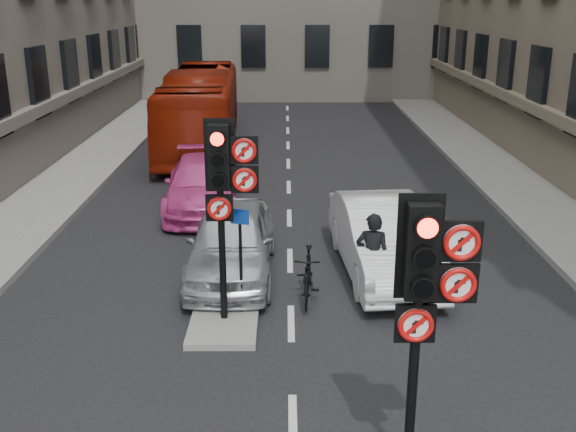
{
  "coord_description": "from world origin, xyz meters",
  "views": [
    {
      "loc": [
        -0.1,
        -5.91,
        5.64
      ],
      "look_at": [
        -0.06,
        3.29,
        2.6
      ],
      "focal_mm": 42.0,
      "sensor_mm": 36.0,
      "label": 1
    }
  ],
  "objects_px": {
    "signal_far": "(225,179)",
    "car_pink": "(202,185)",
    "car_white": "(383,238)",
    "bus_red": "(201,109)",
    "info_sign": "(240,246)",
    "motorcycle": "(308,275)",
    "signal_near": "(427,282)",
    "car_silver": "(232,241)",
    "motorcyclist": "(372,257)"
  },
  "relations": [
    {
      "from": "signal_near",
      "to": "motorcycle",
      "type": "relative_size",
      "value": 2.14
    },
    {
      "from": "car_silver",
      "to": "motorcycle",
      "type": "bearing_deg",
      "value": -38.22
    },
    {
      "from": "car_pink",
      "to": "signal_near",
      "type": "bearing_deg",
      "value": -74.45
    },
    {
      "from": "info_sign",
      "to": "car_silver",
      "type": "bearing_deg",
      "value": 117.26
    },
    {
      "from": "car_white",
      "to": "motorcycle",
      "type": "bearing_deg",
      "value": -144.89
    },
    {
      "from": "motorcycle",
      "to": "car_white",
      "type": "bearing_deg",
      "value": 44.35
    },
    {
      "from": "bus_red",
      "to": "info_sign",
      "type": "relative_size",
      "value": 5.38
    },
    {
      "from": "car_silver",
      "to": "signal_far",
      "type": "bearing_deg",
      "value": -86.76
    },
    {
      "from": "signal_near",
      "to": "car_white",
      "type": "xyz_separation_m",
      "value": [
        0.46,
        6.36,
        -1.81
      ]
    },
    {
      "from": "car_white",
      "to": "car_pink",
      "type": "xyz_separation_m",
      "value": [
        -4.35,
        4.5,
        -0.09
      ]
    },
    {
      "from": "signal_far",
      "to": "bus_red",
      "type": "bearing_deg",
      "value": 98.56
    },
    {
      "from": "signal_far",
      "to": "car_white",
      "type": "distance_m",
      "value": 4.32
    },
    {
      "from": "info_sign",
      "to": "motorcycle",
      "type": "bearing_deg",
      "value": 49.77
    },
    {
      "from": "signal_near",
      "to": "car_silver",
      "type": "bearing_deg",
      "value": 113.44
    },
    {
      "from": "signal_near",
      "to": "car_silver",
      "type": "relative_size",
      "value": 0.83
    },
    {
      "from": "signal_far",
      "to": "car_white",
      "type": "relative_size",
      "value": 0.76
    },
    {
      "from": "car_silver",
      "to": "motorcyclist",
      "type": "xyz_separation_m",
      "value": [
        2.78,
        -1.24,
        0.14
      ]
    },
    {
      "from": "signal_near",
      "to": "car_silver",
      "type": "xyz_separation_m",
      "value": [
        -2.71,
        6.25,
        -1.84
      ]
    },
    {
      "from": "car_pink",
      "to": "motorcyclist",
      "type": "xyz_separation_m",
      "value": [
        3.95,
        -5.86,
        0.2
      ]
    },
    {
      "from": "motorcycle",
      "to": "car_pink",
      "type": "bearing_deg",
      "value": 119.4
    },
    {
      "from": "car_pink",
      "to": "info_sign",
      "type": "distance_m",
      "value": 6.82
    },
    {
      "from": "car_white",
      "to": "car_silver",
      "type": "bearing_deg",
      "value": 177.23
    },
    {
      "from": "motorcycle",
      "to": "car_silver",
      "type": "bearing_deg",
      "value": 145.79
    },
    {
      "from": "motorcyclist",
      "to": "info_sign",
      "type": "height_order",
      "value": "info_sign"
    },
    {
      "from": "signal_far",
      "to": "car_pink",
      "type": "distance_m",
      "value": 7.27
    },
    {
      "from": "signal_near",
      "to": "car_pink",
      "type": "xyz_separation_m",
      "value": [
        -3.88,
        10.87,
        -1.9
      ]
    },
    {
      "from": "car_silver",
      "to": "motorcycle",
      "type": "xyz_separation_m",
      "value": [
        1.55,
        -1.24,
        -0.24
      ]
    },
    {
      "from": "signal_near",
      "to": "car_pink",
      "type": "distance_m",
      "value": 11.69
    },
    {
      "from": "car_silver",
      "to": "info_sign",
      "type": "height_order",
      "value": "info_sign"
    },
    {
      "from": "signal_near",
      "to": "bus_red",
      "type": "bearing_deg",
      "value": 104.44
    },
    {
      "from": "car_silver",
      "to": "bus_red",
      "type": "relative_size",
      "value": 0.41
    },
    {
      "from": "car_pink",
      "to": "motorcycle",
      "type": "distance_m",
      "value": 6.46
    },
    {
      "from": "signal_near",
      "to": "car_silver",
      "type": "distance_m",
      "value": 7.06
    },
    {
      "from": "car_silver",
      "to": "bus_red",
      "type": "bearing_deg",
      "value": 100.02
    },
    {
      "from": "signal_near",
      "to": "motorcyclist",
      "type": "height_order",
      "value": "signal_near"
    },
    {
      "from": "signal_far",
      "to": "car_pink",
      "type": "relative_size",
      "value": 0.76
    },
    {
      "from": "signal_far",
      "to": "info_sign",
      "type": "relative_size",
      "value": 1.81
    },
    {
      "from": "signal_near",
      "to": "motorcycle",
      "type": "distance_m",
      "value": 5.54
    },
    {
      "from": "signal_near",
      "to": "info_sign",
      "type": "bearing_deg",
      "value": 119.33
    },
    {
      "from": "car_white",
      "to": "bus_red",
      "type": "relative_size",
      "value": 0.44
    },
    {
      "from": "car_pink",
      "to": "car_white",
      "type": "bearing_deg",
      "value": -50.12
    },
    {
      "from": "signal_far",
      "to": "car_silver",
      "type": "xyz_separation_m",
      "value": [
        -0.11,
        2.25,
        -1.96
      ]
    },
    {
      "from": "car_white",
      "to": "bus_red",
      "type": "distance_m",
      "value": 13.41
    },
    {
      "from": "motorcycle",
      "to": "info_sign",
      "type": "bearing_deg",
      "value": -143.85
    },
    {
      "from": "car_white",
      "to": "bus_red",
      "type": "bearing_deg",
      "value": 108.39
    },
    {
      "from": "signal_near",
      "to": "motorcyclist",
      "type": "distance_m",
      "value": 5.29
    },
    {
      "from": "motorcycle",
      "to": "info_sign",
      "type": "relative_size",
      "value": 0.84
    },
    {
      "from": "car_silver",
      "to": "car_white",
      "type": "height_order",
      "value": "car_white"
    },
    {
      "from": "signal_far",
      "to": "car_pink",
      "type": "bearing_deg",
      "value": 100.58
    },
    {
      "from": "car_pink",
      "to": "motorcyclist",
      "type": "distance_m",
      "value": 7.07
    }
  ]
}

